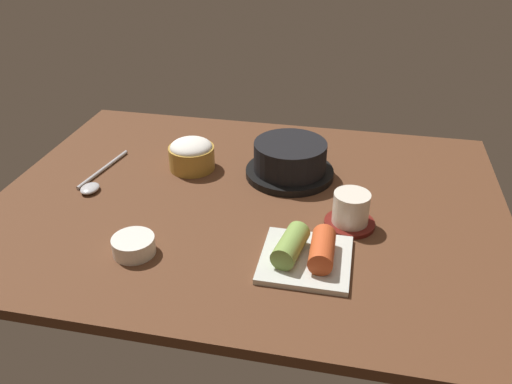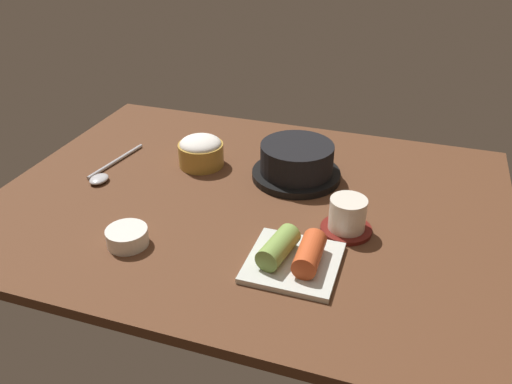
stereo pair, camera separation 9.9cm
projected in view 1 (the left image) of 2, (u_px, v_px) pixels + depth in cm
name	position (u px, v px, depth cm)	size (l,w,h in cm)	color
dining_table	(248.00, 203.00, 103.60)	(100.00, 76.00, 2.00)	#56331E
stone_pot	(290.00, 160.00, 109.48)	(18.76, 18.76, 7.67)	black
rice_bowl	(192.00, 154.00, 112.54)	(9.94, 9.94, 6.83)	#B78C38
tea_cup_with_saucer	(351.00, 211.00, 93.57)	(9.25, 9.25, 6.66)	maroon
kimchi_plate	(306.00, 253.00, 84.96)	(14.76, 14.76, 4.99)	silver
side_bowl_near	(134.00, 245.00, 87.19)	(7.23, 7.23, 3.04)	white
spoon	(95.00, 181.00, 107.99)	(4.98, 20.10, 1.35)	#B7B7BC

